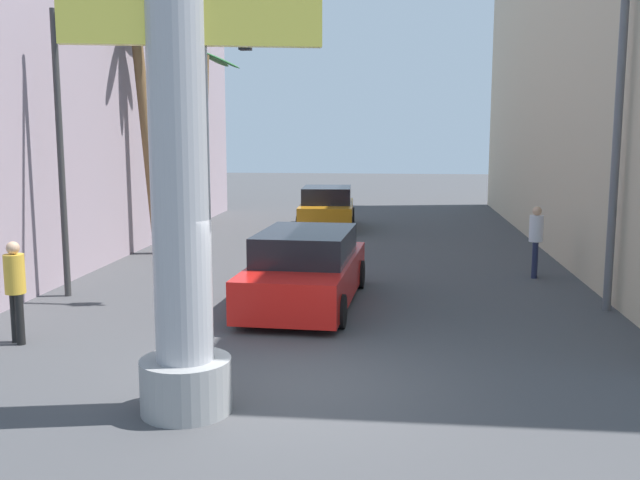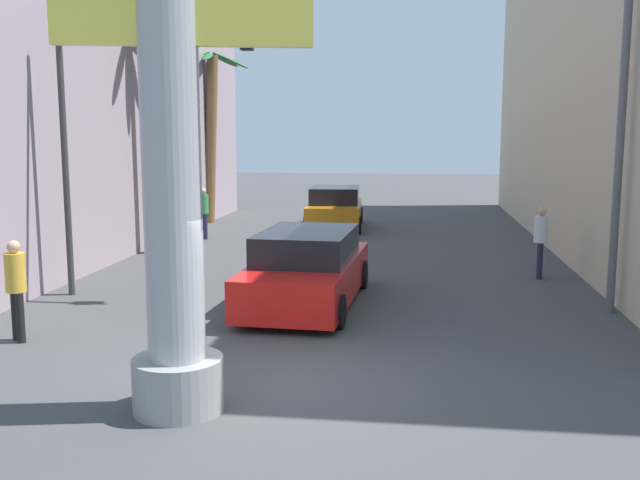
% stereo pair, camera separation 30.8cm
% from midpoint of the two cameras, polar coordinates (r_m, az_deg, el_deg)
% --- Properties ---
extents(ground_plane, '(86.63, 86.63, 0.00)m').
position_cam_midpoint_polar(ground_plane, '(19.90, 1.46, -1.73)').
color(ground_plane, '#424244').
extents(building_left, '(6.73, 21.92, 9.86)m').
position_cam_midpoint_polar(building_left, '(24.20, -22.00, 11.24)').
color(building_left, '#9E8C99').
rests_on(building_left, ground).
extents(neon_sign_pole, '(3.45, 1.17, 9.92)m').
position_cam_midpoint_polar(neon_sign_pole, '(9.04, -12.41, 15.72)').
color(neon_sign_pole, '#9E9EA3').
rests_on(neon_sign_pole, ground).
extents(street_lamp, '(2.88, 0.28, 6.74)m').
position_cam_midpoint_polar(street_lamp, '(15.05, 20.48, 10.28)').
color(street_lamp, '#59595E').
rests_on(street_lamp, ground).
extents(traffic_light_mast, '(4.85, 0.32, 6.13)m').
position_cam_midpoint_polar(traffic_light_mast, '(15.80, -16.04, 10.86)').
color(traffic_light_mast, '#333333').
rests_on(traffic_light_mast, ground).
extents(car_lead, '(2.29, 5.11, 1.56)m').
position_cam_midpoint_polar(car_lead, '(14.86, -1.72, -2.38)').
color(car_lead, black).
rests_on(car_lead, ground).
extents(car_far, '(2.23, 4.37, 1.56)m').
position_cam_midpoint_polar(car_far, '(26.70, 0.23, 2.51)').
color(car_far, black).
rests_on(car_far, ground).
extents(palm_tree_far_left, '(2.90, 2.95, 6.73)m').
position_cam_midpoint_polar(palm_tree_far_left, '(28.57, -9.75, 9.19)').
color(palm_tree_far_left, brown).
rests_on(palm_tree_far_left, ground).
extents(palm_tree_mid_left, '(2.66, 2.66, 7.28)m').
position_cam_midpoint_polar(palm_tree_mid_left, '(21.48, -14.26, 11.60)').
color(palm_tree_mid_left, brown).
rests_on(palm_tree_mid_left, ground).
extents(pedestrian_curb_left, '(0.48, 0.48, 1.76)m').
position_cam_midpoint_polar(pedestrian_curb_left, '(13.16, -23.82, -3.26)').
color(pedestrian_curb_left, black).
rests_on(pedestrian_curb_left, ground).
extents(pedestrian_far_left, '(0.48, 0.48, 1.72)m').
position_cam_midpoint_polar(pedestrian_far_left, '(24.28, -10.24, 2.41)').
color(pedestrian_far_left, '#1E233F').
rests_on(pedestrian_far_left, ground).
extents(pedestrian_mid_right, '(0.40, 0.40, 1.77)m').
position_cam_midpoint_polar(pedestrian_mid_right, '(18.29, 16.43, 0.30)').
color(pedestrian_mid_right, '#1E233F').
rests_on(pedestrian_mid_right, ground).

